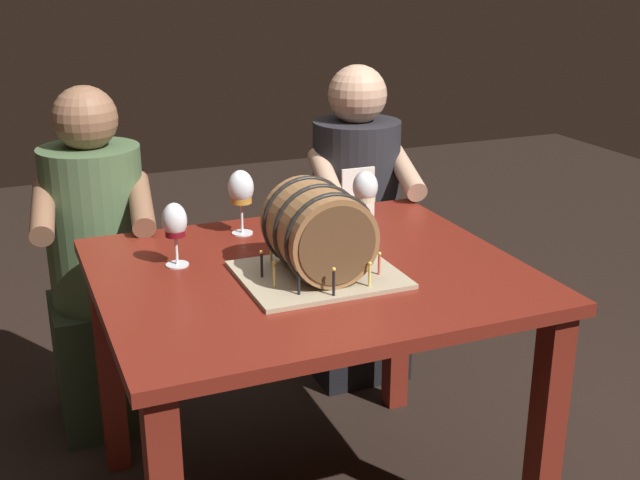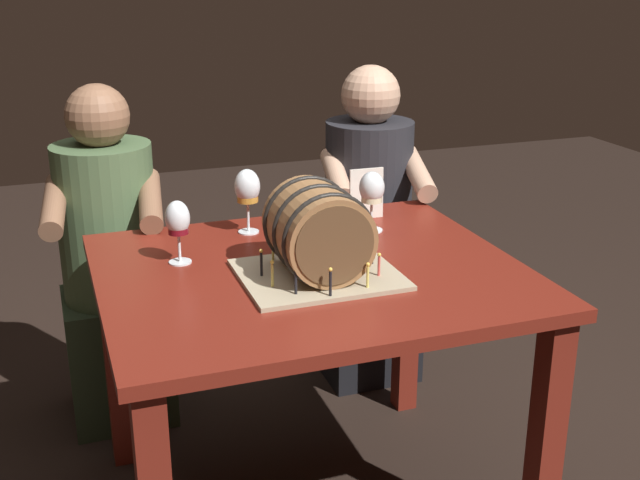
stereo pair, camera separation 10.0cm
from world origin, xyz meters
name	(u,v)px [view 1 (the left image)]	position (x,y,z in m)	size (l,w,h in m)	color
dining_table	(309,310)	(0.00, 0.00, 0.63)	(1.11, 0.95, 0.75)	maroon
barrel_cake	(320,235)	(0.00, -0.06, 0.87)	(0.40, 0.34, 0.25)	tan
wine_glass_white	(365,190)	(0.27, 0.23, 0.88)	(0.08, 0.08, 0.18)	white
wine_glass_amber	(241,190)	(-0.08, 0.34, 0.89)	(0.08, 0.08, 0.19)	white
wine_glass_red	(175,224)	(-0.32, 0.15, 0.87)	(0.07, 0.07, 0.17)	white
menu_card	(358,193)	(0.30, 0.35, 0.83)	(0.11, 0.01, 0.16)	silver
person_seated_left	(101,279)	(-0.46, 0.70, 0.53)	(0.39, 0.49, 1.16)	#2A3A24
person_seated_right	(355,241)	(0.46, 0.70, 0.54)	(0.41, 0.50, 1.18)	black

